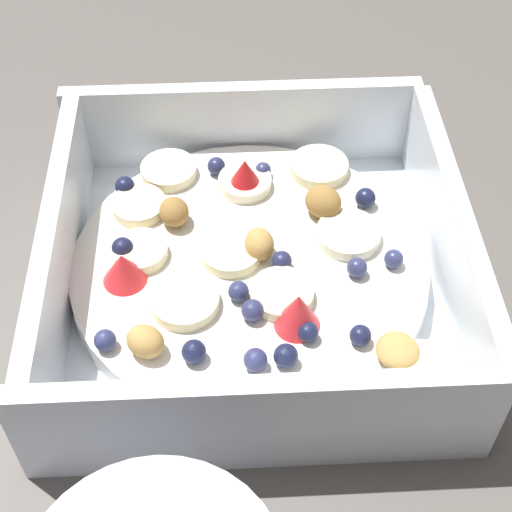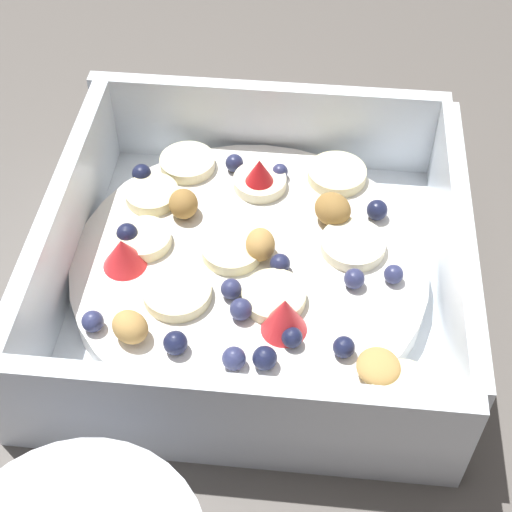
# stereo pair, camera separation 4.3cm
# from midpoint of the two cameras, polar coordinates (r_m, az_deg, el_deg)

# --- Properties ---
(ground_plane) EXTENTS (2.40, 2.40, 0.00)m
(ground_plane) POSITION_cam_midpoint_polar(r_m,az_deg,el_deg) (0.46, 2.36, -1.33)
(ground_plane) COLOR #56514C
(fruit_bowl) EXTENTS (0.23, 0.23, 0.07)m
(fruit_bowl) POSITION_cam_midpoint_polar(r_m,az_deg,el_deg) (0.43, 2.76, -0.94)
(fruit_bowl) COLOR white
(fruit_bowl) RESTS_ON ground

